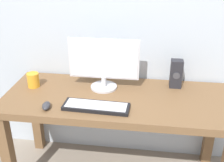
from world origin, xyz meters
name	(u,v)px	position (x,y,z in m)	size (l,w,h in m)	color
desk	(117,109)	(0.00, 0.00, 0.63)	(1.62, 0.66, 0.74)	brown
monitor	(104,63)	(-0.11, 0.13, 0.94)	(0.52, 0.20, 0.38)	silver
keyboard_primary	(96,107)	(-0.11, -0.18, 0.75)	(0.44, 0.16, 0.03)	black
mouse	(46,106)	(-0.44, -0.23, 0.76)	(0.05, 0.10, 0.04)	#333338
speaker_right	(176,74)	(0.42, 0.21, 0.85)	(0.09, 0.08, 0.22)	#232328
coffee_mug	(33,80)	(-0.65, 0.07, 0.80)	(0.09, 0.09, 0.11)	orange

